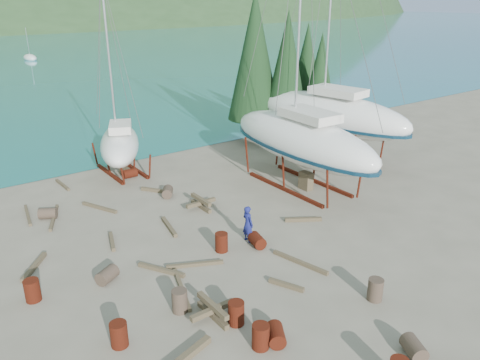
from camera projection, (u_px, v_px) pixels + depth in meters
ground at (253, 253)px, 21.12m from camera, size 600.00×600.00×0.00m
far_house_right at (10, 20)px, 179.03m from camera, size 6.60×5.60×5.60m
cypress_near_right at (287, 69)px, 34.92m from camera, size 3.60×3.60×10.00m
cypress_mid_right at (320, 82)px, 34.57m from camera, size 3.06×3.06×8.50m
cypress_back_left at (255, 56)px, 35.27m from camera, size 4.14×4.14×11.50m
cypress_far_right at (306, 72)px, 37.54m from camera, size 3.24×3.24×9.00m
moored_boat_mid at (30, 58)px, 86.46m from camera, size 2.00×5.00×6.05m
large_sailboat_near at (301, 139)px, 27.50m from camera, size 3.91×11.88×18.51m
large_sailboat_far at (330, 114)px, 32.74m from camera, size 5.50×12.68×19.40m
small_sailboat_shore at (120, 144)px, 30.02m from camera, size 5.34×7.91×12.17m
worker at (248, 224)px, 21.82m from camera, size 0.43×0.66×1.79m
drum_0 at (119, 334)px, 15.33m from camera, size 0.58×0.58×0.88m
drum_1 at (414, 348)px, 14.95m from camera, size 0.92×1.05×0.58m
drum_3 at (261, 336)px, 15.23m from camera, size 0.58×0.58×0.88m
drum_4 at (130, 173)px, 29.82m from camera, size 0.89×0.60×0.58m
drum_6 at (257, 241)px, 21.57m from camera, size 0.77×0.99×0.58m
drum_8 at (32, 290)px, 17.63m from camera, size 0.58×0.58×0.88m
drum_9 at (48, 213)px, 24.29m from camera, size 1.05×0.94×0.58m
drum_10 at (236, 313)px, 16.37m from camera, size 0.58×0.58×0.88m
drum_11 at (168, 192)px, 26.98m from camera, size 0.97×1.05×0.58m
drum_12 at (276, 335)px, 15.54m from camera, size 0.95×1.05×0.58m
drum_14 at (221, 242)px, 21.11m from camera, size 0.58×0.58×0.88m
drum_15 at (107, 275)px, 18.88m from camera, size 1.05×0.94×0.58m
drum_16 at (180, 301)px, 17.02m from camera, size 0.58×0.58×0.88m
drum_17 at (375, 290)px, 17.69m from camera, size 0.58×0.58×0.88m
timber_0 at (28, 215)px, 24.60m from camera, size 0.53×2.65×0.14m
timber_1 at (303, 219)px, 24.06m from camera, size 1.71×1.19×0.19m
timber_2 at (34, 267)px, 19.82m from camera, size 1.49×1.85×0.19m
timber_3 at (182, 289)px, 18.34m from camera, size 1.05×2.78×0.15m
timber_4 at (112, 241)px, 21.92m from camera, size 0.68×1.71×0.17m
timber_5 at (300, 262)px, 20.19m from camera, size 0.77×2.74×0.16m
timber_6 at (155, 190)px, 27.72m from camera, size 1.14×1.54×0.19m
timber_7 at (286, 285)px, 18.58m from camera, size 0.77×1.43×0.17m
timber_8 at (169, 227)px, 23.30m from camera, size 0.61×2.15×0.19m
timber_9 at (62, 185)px, 28.58m from camera, size 0.26×2.09×0.15m
timber_10 at (99, 207)px, 25.47m from camera, size 1.16×2.29×0.16m
timber_11 at (195, 264)px, 20.04m from camera, size 2.28×1.20×0.15m
timber_12 at (161, 270)px, 19.62m from camera, size 1.26×2.02×0.17m
timber_15 at (54, 217)px, 24.34m from camera, size 1.30×2.87×0.15m
timber_pile_fore at (213, 310)px, 16.74m from camera, size 1.80×1.80×0.60m
timber_pile_aft at (201, 203)px, 25.50m from camera, size 1.80×1.80×0.60m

